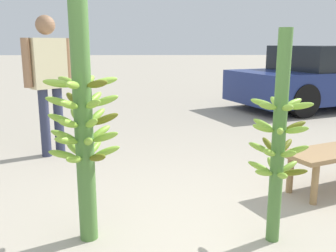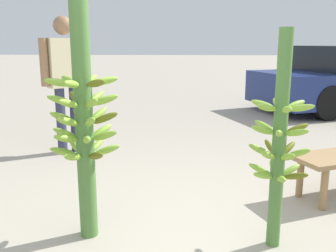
{
  "view_description": "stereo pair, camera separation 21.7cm",
  "coord_description": "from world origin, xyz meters",
  "views": [
    {
      "loc": [
        -0.19,
        -2.16,
        1.36
      ],
      "look_at": [
        -0.12,
        0.37,
        0.79
      ],
      "focal_mm": 40.0,
      "sensor_mm": 36.0,
      "label": 1
    },
    {
      "loc": [
        0.02,
        -2.16,
        1.36
      ],
      "look_at": [
        -0.12,
        0.37,
        0.79
      ],
      "focal_mm": 40.0,
      "sensor_mm": 36.0,
      "label": 2
    }
  ],
  "objects": [
    {
      "name": "banana_stalk_left",
      "position": [
        -0.69,
        0.28,
        0.84
      ],
      "size": [
        0.49,
        0.49,
        1.67
      ],
      "color": "#4C7A38",
      "rests_on": "ground_plane"
    },
    {
      "name": "banana_stalk_center",
      "position": [
        0.61,
        0.22,
        0.73
      ],
      "size": [
        0.41,
        0.41,
        1.45
      ],
      "color": "#4C7A38",
      "rests_on": "ground_plane"
    },
    {
      "name": "vendor_person",
      "position": [
        -1.49,
        2.33,
        1.0
      ],
      "size": [
        0.51,
        0.49,
        1.67
      ],
      "rotation": [
        0.0,
        0.0,
        -2.38
      ],
      "color": "#2D334C",
      "rests_on": "ground_plane"
    }
  ]
}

